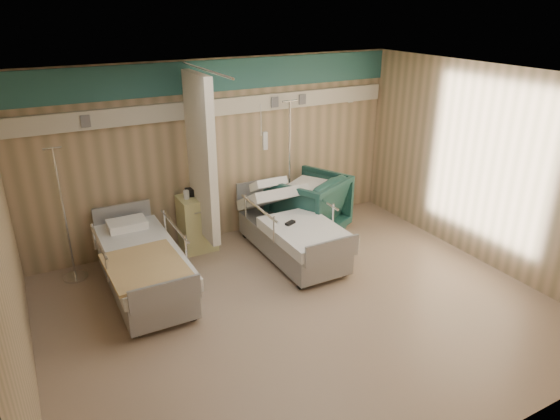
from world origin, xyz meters
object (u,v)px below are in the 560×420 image
object	(u,v)px
iv_stand_right	(289,202)
iv_stand_left	(71,253)
visitor_armchair	(308,204)
bedside_cabinet	(197,223)
bed_left	(144,272)
bed_right	(291,237)

from	to	relation	value
iv_stand_right	iv_stand_left	size ratio (longest dim) A/B	1.14
visitor_armchair	iv_stand_right	bearing A→B (deg)	-93.09
bedside_cabinet	iv_stand_left	world-z (taller)	iv_stand_left
bed_left	bedside_cabinet	distance (m)	1.39
bed_left	visitor_armchair	xyz separation A→B (m)	(2.85, 0.60, 0.18)
bed_left	iv_stand_left	xyz separation A→B (m)	(-0.77, 0.84, 0.07)
bed_right	bed_left	distance (m)	2.20
bed_left	visitor_armchair	world-z (taller)	visitor_armchair
bedside_cabinet	iv_stand_right	world-z (taller)	iv_stand_right
bedside_cabinet	visitor_armchair	bearing A→B (deg)	-9.46
bedside_cabinet	visitor_armchair	world-z (taller)	visitor_armchair
bed_left	iv_stand_right	world-z (taller)	iv_stand_right
iv_stand_left	bed_left	bearing A→B (deg)	-47.64
bed_right	iv_stand_right	xyz separation A→B (m)	(0.50, 0.97, 0.12)
bed_right	visitor_armchair	distance (m)	0.90
visitor_armchair	iv_stand_left	bearing A→B (deg)	-28.77
bed_right	iv_stand_left	world-z (taller)	iv_stand_left
bedside_cabinet	iv_stand_right	xyz separation A→B (m)	(1.65, 0.07, 0.01)
iv_stand_right	bedside_cabinet	bearing A→B (deg)	-177.42
bed_right	visitor_armchair	xyz separation A→B (m)	(0.65, 0.60, 0.18)
bed_right	iv_stand_right	size ratio (longest dim) A/B	1.01
bed_right	bedside_cabinet	world-z (taller)	bedside_cabinet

